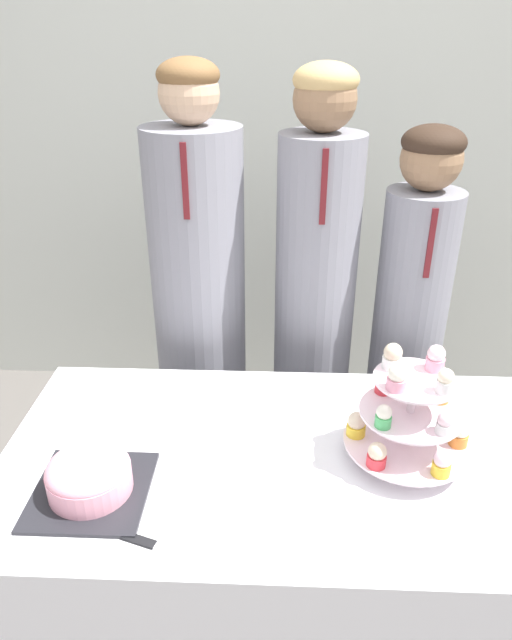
# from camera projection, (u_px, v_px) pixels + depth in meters

# --- Properties ---
(wall_back) EXTENTS (9.00, 0.06, 2.70)m
(wall_back) POSITION_uv_depth(u_px,v_px,m) (285.00, 112.00, 2.48)
(wall_back) COLOR silver
(wall_back) RESTS_ON ground_plane
(table) EXTENTS (1.41, 0.76, 0.72)m
(table) POSITION_uv_depth(u_px,v_px,m) (279.00, 554.00, 1.60)
(table) COLOR white
(table) RESTS_ON ground_plane
(round_cake) EXTENTS (0.26, 0.26, 0.11)m
(round_cake) POSITION_uv_depth(u_px,v_px,m) (89.00, 476.00, 1.29)
(round_cake) COLOR #232328
(round_cake) RESTS_ON table
(cake_knife) EXTENTS (0.25, 0.10, 0.01)m
(cake_knife) POSITION_uv_depth(u_px,v_px,m) (158.00, 547.00, 1.18)
(cake_knife) COLOR silver
(cake_knife) RESTS_ON table
(cupcake_stand) EXTENTS (0.31, 0.31, 0.29)m
(cupcake_stand) POSITION_uv_depth(u_px,v_px,m) (410.00, 412.00, 1.37)
(cupcake_stand) COLOR silver
(cupcake_stand) RESTS_ON table
(student_0) EXTENTS (0.32, 0.32, 1.61)m
(student_0) POSITION_uv_depth(u_px,v_px,m) (200.00, 319.00, 2.01)
(student_0) COLOR gray
(student_0) RESTS_ON ground_plane
(student_1) EXTENTS (0.27, 0.28, 1.60)m
(student_1) POSITION_uv_depth(u_px,v_px,m) (314.00, 318.00, 1.99)
(student_1) COLOR gray
(student_1) RESTS_ON ground_plane
(student_2) EXTENTS (0.25, 0.25, 1.43)m
(student_2) POSITION_uv_depth(u_px,v_px,m) (407.00, 337.00, 2.01)
(student_2) COLOR gray
(student_2) RESTS_ON ground_plane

